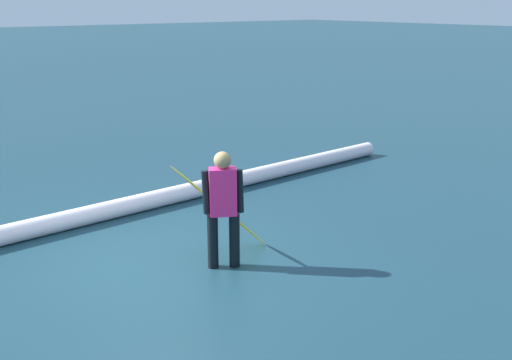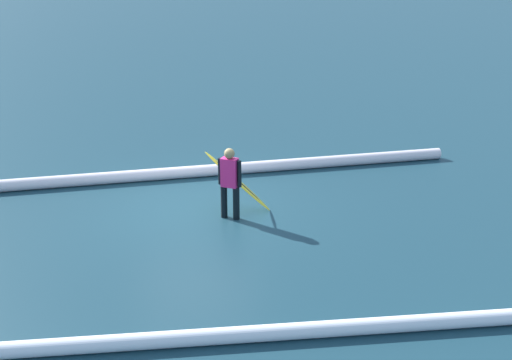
# 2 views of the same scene
# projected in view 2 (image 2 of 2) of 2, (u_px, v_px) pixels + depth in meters

# --- Properties ---
(ground_plane) EXTENTS (160.08, 160.08, 0.00)m
(ground_plane) POSITION_uv_depth(u_px,v_px,m) (194.00, 206.00, 13.49)
(ground_plane) COLOR #1B3D4B
(surfer) EXTENTS (0.46, 0.35, 1.55)m
(surfer) POSITION_uv_depth(u_px,v_px,m) (230.00, 180.00, 12.60)
(surfer) COLOR black
(surfer) RESTS_ON ground_plane
(surfboard) EXTENTS (1.44, 0.58, 1.36)m
(surfboard) POSITION_uv_depth(u_px,v_px,m) (238.00, 182.00, 13.05)
(surfboard) COLOR yellow
(surfboard) RESTS_ON ground_plane
(wave_crest_foreground) EXTENTS (14.96, 0.88, 0.29)m
(wave_crest_foreground) POSITION_uv_depth(u_px,v_px,m) (162.00, 174.00, 15.03)
(wave_crest_foreground) COLOR white
(wave_crest_foreground) RESTS_ON ground_plane
(wave_crest_midground) EXTENTS (17.27, 1.41, 0.24)m
(wave_crest_midground) POSITION_uv_depth(u_px,v_px,m) (262.00, 333.00, 8.81)
(wave_crest_midground) COLOR white
(wave_crest_midground) RESTS_ON ground_plane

